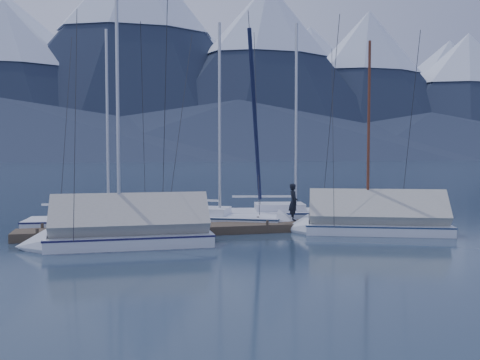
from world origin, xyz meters
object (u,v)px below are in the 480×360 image
sailboat_covered_near (364,222)px  person (293,202)px  sailboat_covered_far (115,233)px  sailboat_open_mid (231,222)px  sailboat_open_left (120,224)px  sailboat_open_right (307,217)px

sailboat_covered_near → person: bearing=139.6°
sailboat_covered_near → sailboat_covered_far: size_ratio=0.92×
sailboat_open_mid → sailboat_covered_near: size_ratio=1.15×
sailboat_covered_far → sailboat_covered_near: bearing=3.9°
sailboat_open_left → sailboat_open_right: sailboat_open_right is taller
sailboat_open_right → sailboat_open_left: bearing=-177.6°
sailboat_open_left → sailboat_open_mid: sailboat_open_mid is taller
sailboat_open_mid → sailboat_covered_far: size_ratio=1.06×
sailboat_covered_near → person: 3.23m
person → sailboat_covered_near: bearing=-124.8°
sailboat_open_right → sailboat_covered_far: size_ratio=1.11×
sailboat_open_right → person: 2.92m
sailboat_open_left → person: sailboat_open_left is taller
sailboat_open_right → person: bearing=-124.1°
sailboat_open_mid → sailboat_covered_near: bearing=-34.2°
sailboat_open_mid → sailboat_covered_far: (-5.18, -4.04, 0.29)m
sailboat_open_left → sailboat_open_mid: bearing=-6.7°
sailboat_open_right → sailboat_covered_near: (0.85, -4.31, 0.25)m
sailboat_open_left → sailboat_covered_far: 4.63m
sailboat_open_mid → sailboat_open_right: 4.19m
sailboat_covered_near → sailboat_covered_far: bearing=-176.1°
sailboat_open_left → sailboat_open_right: bearing=2.4°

